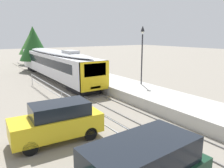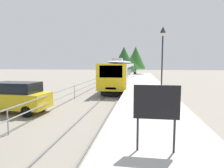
# 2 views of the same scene
# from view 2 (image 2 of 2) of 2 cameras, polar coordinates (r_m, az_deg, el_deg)

# --- Properties ---
(ground_plane) EXTENTS (160.00, 160.00, 0.00)m
(ground_plane) POSITION_cam_2_polar(r_m,az_deg,el_deg) (18.82, -9.23, -3.89)
(ground_plane) COLOR gray
(track_rails) EXTENTS (3.20, 60.00, 0.14)m
(track_rails) POSITION_cam_2_polar(r_m,az_deg,el_deg) (18.15, -0.14, -4.08)
(track_rails) COLOR gray
(track_rails) RESTS_ON ground
(commuter_train) EXTENTS (2.82, 20.82, 3.74)m
(commuter_train) POSITION_cam_2_polar(r_m,az_deg,el_deg) (27.66, 2.85, 3.85)
(commuter_train) COLOR silver
(commuter_train) RESTS_ON track_rails
(station_platform) EXTENTS (3.90, 60.00, 0.90)m
(station_platform) POSITION_cam_2_polar(r_m,az_deg,el_deg) (17.90, 10.22, -2.97)
(station_platform) COLOR #B7B5AD
(station_platform) RESTS_ON ground
(platform_lamp_mid_platform) EXTENTS (0.34, 0.34, 5.35)m
(platform_lamp_mid_platform) POSITION_cam_2_polar(r_m,az_deg,el_deg) (16.47, 14.86, 10.70)
(platform_lamp_mid_platform) COLOR #232328
(platform_lamp_mid_platform) RESTS_ON station_platform
(platform_notice_board) EXTENTS (1.20, 0.08, 1.80)m
(platform_notice_board) POSITION_cam_2_polar(r_m,az_deg,el_deg) (5.17, 13.14, -5.99)
(platform_notice_board) COLOR #232328
(platform_notice_board) RESTS_ON station_platform
(carpark_fence) EXTENTS (0.06, 36.06, 1.25)m
(carpark_fence) POSITION_cam_2_polar(r_m,az_deg,el_deg) (9.96, -28.79, -8.27)
(carpark_fence) COLOR #9EA0A5
(carpark_fence) RESTS_ON ground
(parked_suv_yellow) EXTENTS (4.69, 2.14, 2.04)m
(parked_suv_yellow) POSITION_cam_2_polar(r_m,az_deg,el_deg) (14.17, -27.08, -3.45)
(parked_suv_yellow) COLOR gold
(parked_suv_yellow) RESTS_ON ground
(tree_behind_carpark) EXTENTS (4.90, 4.90, 6.31)m
(tree_behind_carpark) POSITION_cam_2_polar(r_m,az_deg,el_deg) (43.43, 6.74, 7.29)
(tree_behind_carpark) COLOR brown
(tree_behind_carpark) RESTS_ON ground
(tree_behind_station_far) EXTENTS (4.28, 4.28, 7.04)m
(tree_behind_station_far) POSITION_cam_2_polar(r_m,az_deg,el_deg) (43.45, 7.09, 7.98)
(tree_behind_station_far) COLOR brown
(tree_behind_station_far) RESTS_ON ground
(tree_distant_left) EXTENTS (4.51, 4.51, 6.31)m
(tree_distant_left) POSITION_cam_2_polar(r_m,az_deg,el_deg) (35.35, 3.57, 7.36)
(tree_distant_left) COLOR brown
(tree_distant_left) RESTS_ON ground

